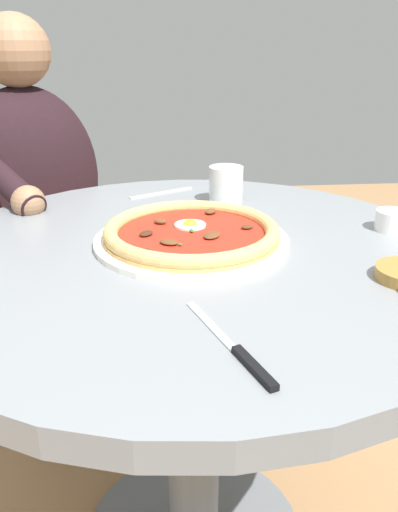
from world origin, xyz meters
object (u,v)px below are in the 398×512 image
object	(u,v)px
pizza_on_plate	(191,234)
diner_person	(40,251)
dining_table	(193,319)
water_glass	(226,187)
fork_utensil	(161,193)
steak_knife	(240,353)
cafe_chair_diner	(21,235)
ramekin_capers	(392,220)

from	to	relation	value
pizza_on_plate	diner_person	distance (m)	0.70
dining_table	water_glass	world-z (taller)	water_glass
water_glass	fork_utensil	distance (m)	0.17
steak_knife	cafe_chair_diner	xyz separation A→B (m)	(-1.00, -0.49, -0.21)
water_glass	ramekin_capers	distance (m)	0.35
diner_person	fork_utensil	bearing A→B (deg)	57.77
water_glass	ramekin_capers	world-z (taller)	water_glass
cafe_chair_diner	fork_utensil	bearing A→B (deg)	51.75
dining_table	diner_person	xyz separation A→B (m)	(-0.55, -0.39, -0.08)
dining_table	ramekin_capers	xyz separation A→B (m)	(-0.05, 0.38, 0.16)
steak_knife	dining_table	bearing A→B (deg)	-175.69
pizza_on_plate	ramekin_capers	size ratio (longest dim) A/B	5.54
dining_table	pizza_on_plate	bearing A→B (deg)	-179.12
steak_knife	ramekin_capers	size ratio (longest dim) A/B	3.22
steak_knife	pizza_on_plate	bearing A→B (deg)	-175.86
pizza_on_plate	diner_person	xyz separation A→B (m)	(-0.54, -0.39, -0.24)
pizza_on_plate	fork_utensil	distance (m)	0.33
dining_table	cafe_chair_diner	xyz separation A→B (m)	(-0.67, -0.46, -0.07)
fork_utensil	dining_table	bearing A→B (deg)	7.46
water_glass	ramekin_capers	size ratio (longest dim) A/B	1.30
dining_table	fork_utensil	size ratio (longest dim) A/B	6.27
cafe_chair_diner	ramekin_capers	bearing A→B (deg)	53.40
steak_knife	ramekin_capers	xyz separation A→B (m)	(-0.38, 0.35, 0.02)
pizza_on_plate	water_glass	bearing A→B (deg)	158.22
water_glass	cafe_chair_diner	size ratio (longest dim) A/B	0.10
pizza_on_plate	cafe_chair_diner	size ratio (longest dim) A/B	0.41
dining_table	pizza_on_plate	distance (m)	0.16
pizza_on_plate	ramekin_capers	bearing A→B (deg)	94.49
ramekin_capers	fork_utensil	bearing A→B (deg)	-124.88
steak_knife	cafe_chair_diner	distance (m)	1.14
fork_utensil	water_glass	bearing A→B (deg)	57.93
diner_person	dining_table	bearing A→B (deg)	34.86
steak_knife	ramekin_capers	bearing A→B (deg)	137.42
water_glass	diner_person	xyz separation A→B (m)	(-0.30, -0.48, -0.25)
pizza_on_plate	cafe_chair_diner	xyz separation A→B (m)	(-0.65, -0.46, -0.23)
fork_utensil	cafe_chair_diner	xyz separation A→B (m)	(-0.33, -0.42, -0.21)
pizza_on_plate	water_glass	distance (m)	0.25
dining_table	water_glass	size ratio (longest dim) A/B	11.73
pizza_on_plate	ramekin_capers	distance (m)	0.38
ramekin_capers	dining_table	bearing A→B (deg)	-82.93
pizza_on_plate	fork_utensil	size ratio (longest dim) A/B	2.28
ramekin_capers	fork_utensil	world-z (taller)	ramekin_capers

